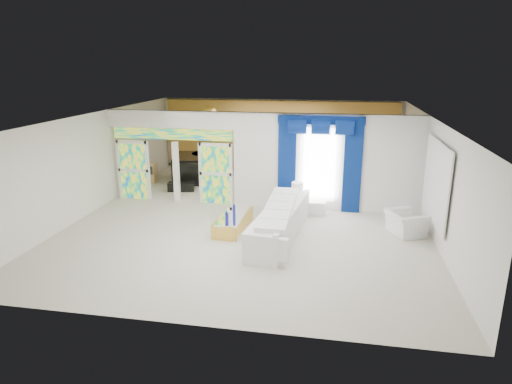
% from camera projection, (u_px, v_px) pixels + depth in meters
% --- Properties ---
extents(floor, '(12.00, 12.00, 0.00)m').
position_uv_depth(floor, '(253.00, 215.00, 13.59)').
color(floor, '#B7AF9E').
rests_on(floor, ground).
extents(dividing_wall, '(5.70, 0.18, 3.00)m').
position_uv_depth(dividing_wall, '(328.00, 163.00, 13.74)').
color(dividing_wall, white).
rests_on(dividing_wall, ground).
extents(dividing_header, '(4.30, 0.18, 0.55)m').
position_uv_depth(dividing_header, '(171.00, 119.00, 14.25)').
color(dividing_header, white).
rests_on(dividing_header, dividing_wall).
extents(stained_panel_left, '(0.95, 0.04, 2.00)m').
position_uv_depth(stained_panel_left, '(134.00, 170.00, 14.98)').
color(stained_panel_left, '#994C3F').
rests_on(stained_panel_left, ground).
extents(stained_panel_right, '(0.95, 0.04, 2.00)m').
position_uv_depth(stained_panel_right, '(216.00, 174.00, 14.49)').
color(stained_panel_right, '#994C3F').
rests_on(stained_panel_right, ground).
extents(stained_transom, '(4.00, 0.05, 0.35)m').
position_uv_depth(stained_transom, '(172.00, 134.00, 14.39)').
color(stained_transom, '#994C3F').
rests_on(stained_transom, dividing_header).
extents(window_pane, '(1.00, 0.02, 2.30)m').
position_uv_depth(window_pane, '(319.00, 165.00, 13.71)').
color(window_pane, white).
rests_on(window_pane, dividing_wall).
extents(blue_drape_left, '(0.55, 0.10, 2.80)m').
position_uv_depth(blue_drape_left, '(287.00, 165.00, 13.86)').
color(blue_drape_left, '#030F43').
rests_on(blue_drape_left, ground).
extents(blue_drape_right, '(0.55, 0.10, 2.80)m').
position_uv_depth(blue_drape_right, '(353.00, 168.00, 13.52)').
color(blue_drape_right, '#030F43').
rests_on(blue_drape_right, ground).
extents(blue_pelmet, '(2.60, 0.12, 0.25)m').
position_uv_depth(blue_pelmet, '(321.00, 120.00, 13.29)').
color(blue_pelmet, '#030F43').
rests_on(blue_pelmet, dividing_wall).
extents(wall_mirror, '(0.04, 2.70, 1.90)m').
position_uv_depth(wall_mirror, '(437.00, 182.00, 11.36)').
color(wall_mirror, white).
rests_on(wall_mirror, ground).
extents(gold_curtains, '(9.70, 0.12, 2.90)m').
position_uv_depth(gold_curtains, '(279.00, 136.00, 18.74)').
color(gold_curtains, '#BE802D').
rests_on(gold_curtains, ground).
extents(white_sofa, '(1.28, 3.99, 0.75)m').
position_uv_depth(white_sofa, '(280.00, 223.00, 11.86)').
color(white_sofa, white).
rests_on(white_sofa, ground).
extents(coffee_table, '(0.80, 1.86, 0.40)m').
position_uv_depth(coffee_table, '(233.00, 222.00, 12.43)').
color(coffee_table, gold).
rests_on(coffee_table, ground).
extents(console_table, '(1.17, 0.40, 0.38)m').
position_uv_depth(console_table, '(307.00, 207.00, 13.73)').
color(console_table, white).
rests_on(console_table, ground).
extents(table_lamp, '(0.36, 0.36, 0.58)m').
position_uv_depth(table_lamp, '(297.00, 192.00, 13.65)').
color(table_lamp, white).
rests_on(table_lamp, console_table).
extents(armchair, '(1.17, 1.23, 0.63)m').
position_uv_depth(armchair, '(405.00, 223.00, 12.03)').
color(armchair, white).
rests_on(armchair, ground).
extents(grand_piano, '(1.81, 2.18, 0.98)m').
position_uv_depth(grand_piano, '(195.00, 168.00, 17.54)').
color(grand_piano, black).
rests_on(grand_piano, ground).
extents(piano_bench, '(1.00, 0.54, 0.32)m').
position_uv_depth(piano_bench, '(181.00, 187.00, 16.12)').
color(piano_bench, black).
rests_on(piano_bench, ground).
extents(tv_console, '(0.54, 0.50, 0.76)m').
position_uv_depth(tv_console, '(150.00, 173.00, 17.22)').
color(tv_console, tan).
rests_on(tv_console, ground).
extents(chandelier, '(0.60, 0.60, 0.60)m').
position_uv_depth(chandelier, '(209.00, 114.00, 16.45)').
color(chandelier, gold).
rests_on(chandelier, ceiling).
extents(decanters, '(0.16, 1.00, 0.29)m').
position_uv_depth(decanters, '(231.00, 214.00, 12.18)').
color(decanters, white).
rests_on(decanters, coffee_table).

